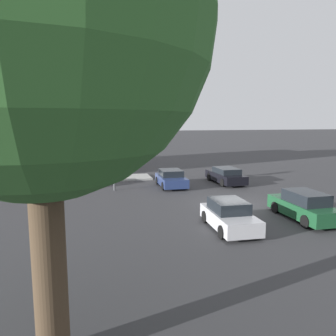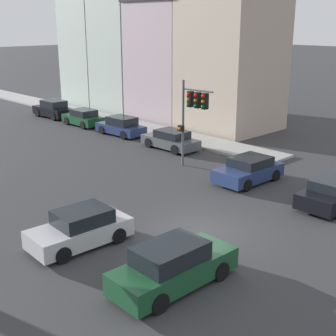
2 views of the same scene
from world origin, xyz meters
name	(u,v)px [view 2 (image 2 of 2)]	position (x,y,z in m)	size (l,w,h in m)	color
ground_plane	(199,231)	(0.00, 0.00, 0.00)	(300.00, 300.00, 0.00)	#333335
sidewalk_strip	(39,103)	(11.20, 33.31, 0.08)	(2.82, 60.00, 0.17)	#9E9E99
rowhouse_backdrop	(160,48)	(16.60, 20.19, 6.08)	(8.24, 23.43, 12.88)	#BCA893
traffic_signal	(193,107)	(6.23, 6.29, 3.65)	(0.67, 2.30, 5.12)	#515456
crossing_car_0	(249,170)	(6.61, 2.46, 0.65)	(4.00, 2.12, 1.36)	navy
crossing_car_1	(80,229)	(-4.20, 2.39, 0.67)	(4.00, 2.03, 1.43)	#B7B7BC
crossing_car_3	(173,266)	(-3.71, -2.21, 0.72)	(4.49, 1.91, 1.54)	#194728
parked_car_0	(171,140)	(8.38, 10.30, 0.63)	(1.84, 4.18, 1.31)	#4C5156
parked_car_1	(121,126)	(8.52, 15.91, 0.66)	(1.94, 4.16, 1.42)	navy
parked_car_2	(83,118)	(8.40, 20.82, 0.65)	(1.86, 3.88, 1.37)	#194728
parked_car_3	(53,109)	(8.44, 25.62, 0.73)	(2.00, 4.24, 1.57)	black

